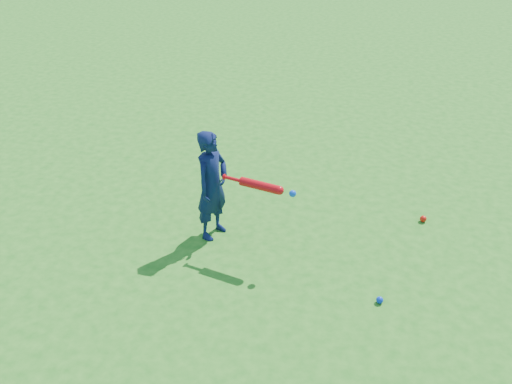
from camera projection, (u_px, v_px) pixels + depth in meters
ground at (220, 210)px, 6.51m from camera, size 80.00×80.00×0.00m
child at (212, 185)px, 5.80m from camera, size 0.41×0.50×1.18m
ground_ball_red at (423, 219)px, 6.28m from camera, size 0.07×0.07×0.07m
ground_ball_blue at (380, 300)px, 5.12m from camera, size 0.07×0.07×0.07m
bat_swing at (263, 186)px, 5.44m from camera, size 0.76×0.23×0.09m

